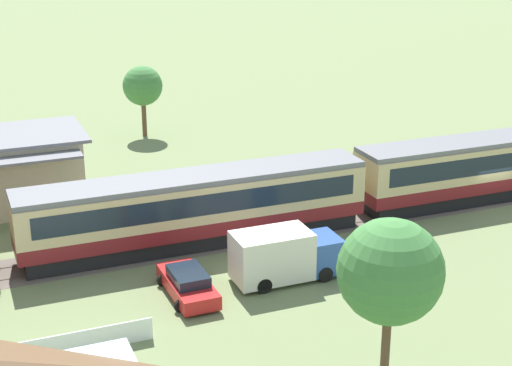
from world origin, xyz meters
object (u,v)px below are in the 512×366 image
(parked_car_red, at_px, (188,284))
(yard_tree_0, at_px, (143,86))
(passenger_train, at_px, (362,182))
(yard_tree_2, at_px, (390,272))
(delivery_truck_blue, at_px, (284,255))

(parked_car_red, relative_size, yard_tree_0, 0.81)
(passenger_train, xyz_separation_m, yard_tree_0, (-7.70, 22.59, 1.92))
(passenger_train, relative_size, parked_car_red, 17.29)
(parked_car_red, distance_m, yard_tree_0, 29.13)
(yard_tree_2, bearing_deg, delivery_truck_blue, 85.59)
(passenger_train, relative_size, yard_tree_0, 13.94)
(parked_car_red, height_order, delivery_truck_blue, delivery_truck_blue)
(yard_tree_0, bearing_deg, delivery_truck_blue, -90.21)
(yard_tree_0, distance_m, yard_tree_2, 39.83)
(parked_car_red, xyz_separation_m, yard_tree_0, (5.14, 28.45, 3.54))
(passenger_train, xyz_separation_m, delivery_truck_blue, (-7.80, -6.00, -0.92))
(parked_car_red, bearing_deg, yard_tree_0, -11.08)
(passenger_train, distance_m, yard_tree_2, 19.55)
(yard_tree_0, xyz_separation_m, yard_tree_2, (-0.97, -39.79, 1.43))
(delivery_truck_blue, relative_size, yard_tree_2, 0.74)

